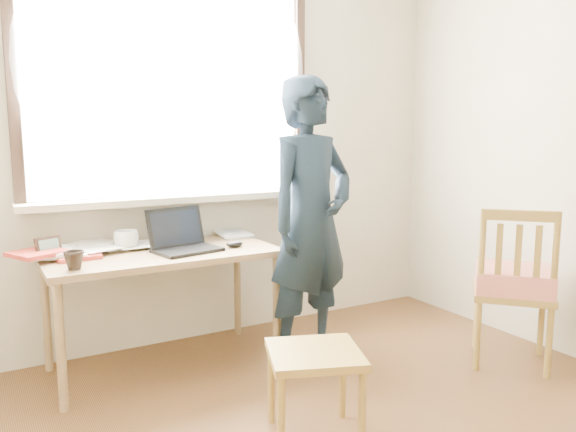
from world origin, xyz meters
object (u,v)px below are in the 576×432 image
desk (162,264)px  person (311,222)px  laptop (182,240)px  side_chair (513,282)px  mug_white (126,240)px  mug_dark (74,260)px  work_chair (314,364)px

desk → person: person is taller
desk → laptop: laptop is taller
person → desk: bearing=144.4°
laptop → side_chair: side_chair is taller
laptop → side_chair: bearing=-29.2°
side_chair → person: 1.21m
laptop → side_chair: size_ratio=0.43×
side_chair → person: bearing=147.7°
mug_white → side_chair: size_ratio=0.15×
mug_dark → person: person is taller
mug_dark → laptop: bearing=15.7°
desk → work_chair: size_ratio=2.53×
desk → laptop: 0.17m
laptop → side_chair: (1.64, -0.92, -0.25)m
mug_dark → person: (1.27, -0.13, 0.10)m
person → mug_white: bearing=140.2°
work_chair → side_chair: bearing=4.7°
desk → mug_dark: (-0.49, -0.20, 0.11)m
desk → person: bearing=-23.0°
desk → mug_white: 0.25m
laptop → mug_white: (-0.27, 0.18, -0.00)m
work_chair → mug_white: bearing=112.0°
mug_white → person: (0.93, -0.48, 0.09)m
mug_white → mug_dark: mug_white is taller
mug_dark → mug_white: bearing=46.2°
laptop → person: bearing=-24.2°
mug_white → side_chair: (1.91, -1.10, -0.24)m
laptop → person: 0.73m
side_chair → laptop: bearing=150.8°
laptop → side_chair: 1.90m
mug_white → work_chair: bearing=-68.0°
mug_white → person: person is taller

